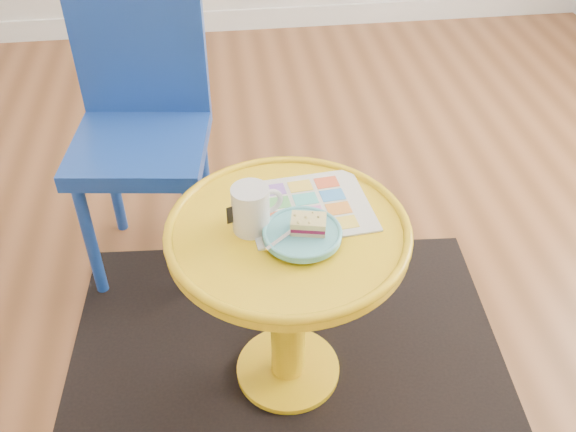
{
  "coord_description": "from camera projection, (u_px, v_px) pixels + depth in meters",
  "views": [
    {
      "loc": [
        -0.27,
        -1.62,
        1.57
      ],
      "look_at": [
        -0.12,
        -0.47,
        0.6
      ],
      "focal_mm": 40.0,
      "sensor_mm": 36.0,
      "label": 1
    }
  ],
  "objects": [
    {
      "name": "chair",
      "position": [
        141.0,
        118.0,
        2.0
      ],
      "size": [
        0.46,
        0.46,
        0.92
      ],
      "rotation": [
        0.0,
        0.0,
        -0.13
      ],
      "color": "navy",
      "rests_on": "ground"
    },
    {
      "name": "newspaper",
      "position": [
        308.0,
        207.0,
        1.6
      ],
      "size": [
        0.33,
        0.29,
        0.01
      ],
      "primitive_type": "cube",
      "rotation": [
        0.0,
        0.0,
        0.1
      ],
      "color": "silver",
      "rests_on": "side_table"
    },
    {
      "name": "cake_slice",
      "position": [
        308.0,
        224.0,
        1.48
      ],
      "size": [
        0.09,
        0.07,
        0.04
      ],
      "rotation": [
        0.0,
        0.0,
        -0.22
      ],
      "color": "#D3BC8C",
      "rests_on": "plate"
    },
    {
      "name": "side_table",
      "position": [
        288.0,
        275.0,
        1.64
      ],
      "size": [
        0.59,
        0.59,
        0.56
      ],
      "color": "gold",
      "rests_on": "ground"
    },
    {
      "name": "mug",
      "position": [
        252.0,
        208.0,
        1.5
      ],
      "size": [
        0.13,
        0.09,
        0.12
      ],
      "rotation": [
        0.0,
        0.0,
        0.32
      ],
      "color": "silver",
      "rests_on": "side_table"
    },
    {
      "name": "fork",
      "position": [
        290.0,
        233.0,
        1.49
      ],
      "size": [
        0.12,
        0.1,
        0.0
      ],
      "rotation": [
        0.0,
        0.0,
        -0.86
      ],
      "color": "silver",
      "rests_on": "plate"
    },
    {
      "name": "floor",
      "position": [
        305.0,
        260.0,
        2.27
      ],
      "size": [
        4.0,
        4.0,
        0.0
      ],
      "primitive_type": "plane",
      "color": "brown",
      "rests_on": "ground"
    },
    {
      "name": "room_walls",
      "position": [
        54.0,
        118.0,
        2.89
      ],
      "size": [
        4.0,
        4.0,
        4.0
      ],
      "color": "silver",
      "rests_on": "ground"
    },
    {
      "name": "plate",
      "position": [
        302.0,
        234.0,
        1.5
      ],
      "size": [
        0.19,
        0.19,
        0.02
      ],
      "color": "#5AB5C0",
      "rests_on": "newspaper"
    },
    {
      "name": "rug",
      "position": [
        288.0,
        371.0,
        1.9
      ],
      "size": [
        1.37,
        1.19,
        0.01
      ],
      "primitive_type": "cube",
      "rotation": [
        0.0,
        0.0,
        -0.07
      ],
      "color": "black",
      "rests_on": "ground"
    }
  ]
}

